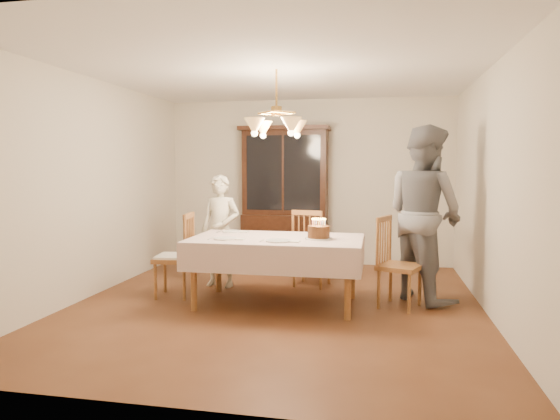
% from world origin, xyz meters
% --- Properties ---
extents(ground, '(5.00, 5.00, 0.00)m').
position_xyz_m(ground, '(0.00, 0.00, 0.00)').
color(ground, '#512B17').
rests_on(ground, ground).
extents(room_shell, '(5.00, 5.00, 5.00)m').
position_xyz_m(room_shell, '(0.00, 0.00, 1.58)').
color(room_shell, white).
rests_on(room_shell, ground).
extents(dining_table, '(1.90, 1.10, 0.76)m').
position_xyz_m(dining_table, '(0.00, 0.00, 0.68)').
color(dining_table, brown).
rests_on(dining_table, ground).
extents(china_hutch, '(1.38, 0.54, 2.16)m').
position_xyz_m(china_hutch, '(-0.33, 2.25, 1.04)').
color(china_hutch, black).
rests_on(china_hutch, ground).
extents(chair_far_side, '(0.52, 0.50, 1.00)m').
position_xyz_m(chair_far_side, '(0.27, 0.95, 0.44)').
color(chair_far_side, brown).
rests_on(chair_far_side, ground).
extents(chair_left_end, '(0.47, 0.48, 1.00)m').
position_xyz_m(chair_left_end, '(-1.26, 0.11, 0.45)').
color(chair_left_end, brown).
rests_on(chair_left_end, ground).
extents(chair_right_end, '(0.55, 0.56, 1.00)m').
position_xyz_m(chair_right_end, '(1.34, 0.16, 0.44)').
color(chair_right_end, brown).
rests_on(chair_right_end, ground).
extents(elderly_woman, '(0.56, 0.40, 1.44)m').
position_xyz_m(elderly_woman, '(-0.88, 0.71, 0.72)').
color(elderly_woman, beige).
rests_on(elderly_woman, ground).
extents(adult_in_grey, '(1.21, 1.24, 2.01)m').
position_xyz_m(adult_in_grey, '(1.63, 0.53, 1.01)').
color(adult_in_grey, slate).
rests_on(adult_in_grey, ground).
extents(birthday_cake, '(0.30, 0.30, 0.23)m').
position_xyz_m(birthday_cake, '(0.47, -0.01, 0.83)').
color(birthday_cake, white).
rests_on(birthday_cake, dining_table).
extents(place_setting_near_left, '(0.40, 0.25, 0.02)m').
position_xyz_m(place_setting_near_left, '(-0.51, -0.23, 0.77)').
color(place_setting_near_left, white).
rests_on(place_setting_near_left, dining_table).
extents(place_setting_near_right, '(0.41, 0.27, 0.02)m').
position_xyz_m(place_setting_near_right, '(0.09, -0.28, 0.77)').
color(place_setting_near_right, white).
rests_on(place_setting_near_right, dining_table).
extents(place_setting_far_left, '(0.38, 0.23, 0.02)m').
position_xyz_m(place_setting_far_left, '(-0.61, 0.35, 0.77)').
color(place_setting_far_left, white).
rests_on(place_setting_far_left, dining_table).
extents(chandelier, '(0.62, 0.62, 0.73)m').
position_xyz_m(chandelier, '(-0.00, -0.00, 1.98)').
color(chandelier, '#BF8C3F').
rests_on(chandelier, ground).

